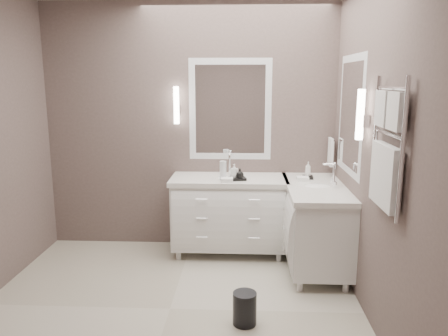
{
  "coord_description": "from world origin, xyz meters",
  "views": [
    {
      "loc": [
        0.6,
        -3.3,
        1.88
      ],
      "look_at": [
        0.42,
        0.7,
        1.06
      ],
      "focal_mm": 35.0,
      "sensor_mm": 36.0,
      "label": 1
    }
  ],
  "objects_px": {
    "vanity_right": "(315,221)",
    "towel_ladder": "(387,154)",
    "waste_bin": "(245,308)",
    "vanity_back": "(229,210)"
  },
  "relations": [
    {
      "from": "vanity_right",
      "to": "towel_ladder",
      "type": "distance_m",
      "value": 1.6
    },
    {
      "from": "vanity_right",
      "to": "waste_bin",
      "type": "relative_size",
      "value": 4.77
    },
    {
      "from": "vanity_back",
      "to": "waste_bin",
      "type": "xyz_separation_m",
      "value": [
        0.17,
        -1.42,
        -0.36
      ]
    },
    {
      "from": "towel_ladder",
      "to": "waste_bin",
      "type": "distance_m",
      "value": 1.58
    },
    {
      "from": "vanity_back",
      "to": "vanity_right",
      "type": "height_order",
      "value": "same"
    },
    {
      "from": "vanity_right",
      "to": "vanity_back",
      "type": "bearing_deg",
      "value": 159.62
    },
    {
      "from": "vanity_right",
      "to": "towel_ladder",
      "type": "height_order",
      "value": "towel_ladder"
    },
    {
      "from": "vanity_back",
      "to": "towel_ladder",
      "type": "height_order",
      "value": "towel_ladder"
    },
    {
      "from": "waste_bin",
      "to": "towel_ladder",
      "type": "bearing_deg",
      "value": -12.25
    },
    {
      "from": "vanity_back",
      "to": "waste_bin",
      "type": "distance_m",
      "value": 1.48
    }
  ]
}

